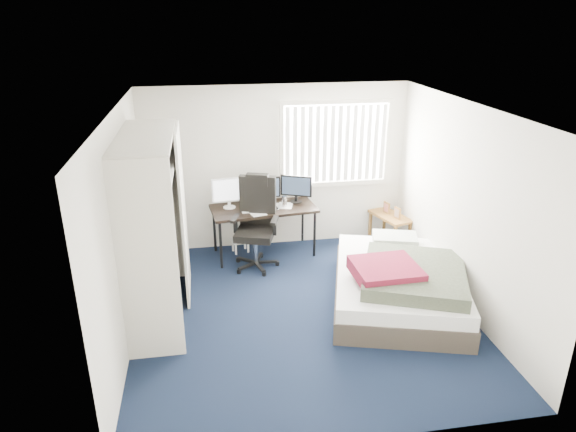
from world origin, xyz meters
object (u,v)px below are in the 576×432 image
(desk, at_px, (263,205))
(office_chair, at_px, (256,232))
(bed, at_px, (399,283))
(nightstand, at_px, (390,219))

(desk, relative_size, office_chair, 1.20)
(office_chair, xyz_separation_m, bed, (1.65, -1.38, -0.22))
(desk, bearing_deg, bed, -49.20)
(bed, bearing_deg, nightstand, 73.95)
(office_chair, bearing_deg, desk, 67.28)
(nightstand, relative_size, bed, 0.33)
(nightstand, bearing_deg, office_chair, -170.77)
(office_chair, relative_size, bed, 0.55)
(office_chair, xyz_separation_m, nightstand, (2.15, 0.35, -0.08))
(office_chair, distance_m, bed, 2.17)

